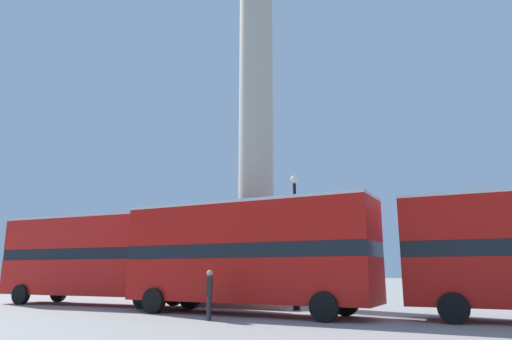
# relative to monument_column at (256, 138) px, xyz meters

# --- Properties ---
(ground_plane) EXTENTS (200.00, 200.00, 0.00)m
(ground_plane) POSITION_rel_monument_column_xyz_m (0.00, 0.00, -8.75)
(ground_plane) COLOR #9E9B93
(monument_column) EXTENTS (4.87, 4.87, 22.61)m
(monument_column) POSITION_rel_monument_column_xyz_m (0.00, 0.00, 0.00)
(monument_column) COLOR #ADA593
(monument_column) RESTS_ON ground_plane
(bus_a) EXTENTS (11.05, 3.40, 4.46)m
(bus_a) POSITION_rel_monument_column_xyz_m (-7.20, -3.68, -6.29)
(bus_a) COLOR red
(bus_a) RESTS_ON ground_plane
(bus_c) EXTENTS (10.33, 2.84, 4.40)m
(bus_c) POSITION_rel_monument_column_xyz_m (2.06, -4.77, -6.32)
(bus_c) COLOR #B7140F
(bus_c) RESTS_ON ground_plane
(equestrian_statue) EXTENTS (3.38, 2.67, 6.19)m
(equestrian_statue) POSITION_rel_monument_column_xyz_m (-11.52, 4.78, -6.93)
(equestrian_statue) COLOR #ADA593
(equestrian_statue) RESTS_ON ground_plane
(street_lamp) EXTENTS (0.38, 0.38, 6.00)m
(street_lamp) POSITION_rel_monument_column_xyz_m (3.01, -1.96, -5.63)
(street_lamp) COLOR black
(street_lamp) RESTS_ON ground_plane
(pedestrian_near_lamp) EXTENTS (0.37, 0.48, 1.71)m
(pedestrian_near_lamp) POSITION_rel_monument_column_xyz_m (1.89, -7.24, -7.79)
(pedestrian_near_lamp) COLOR #28282D
(pedestrian_near_lamp) RESTS_ON ground_plane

